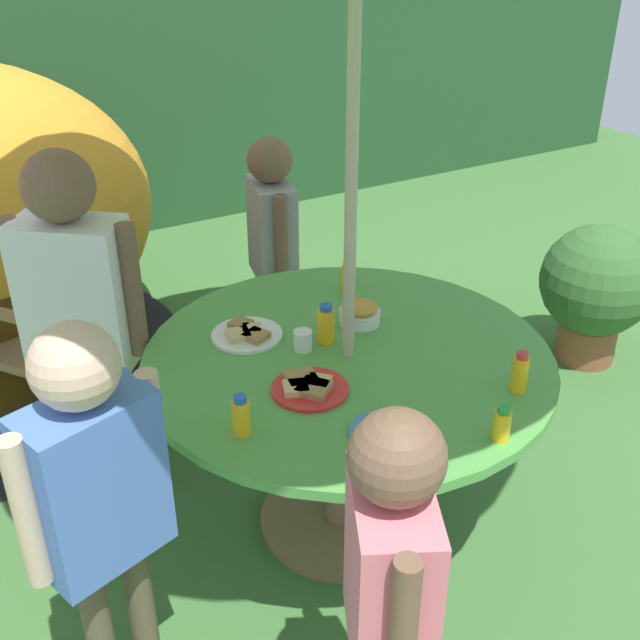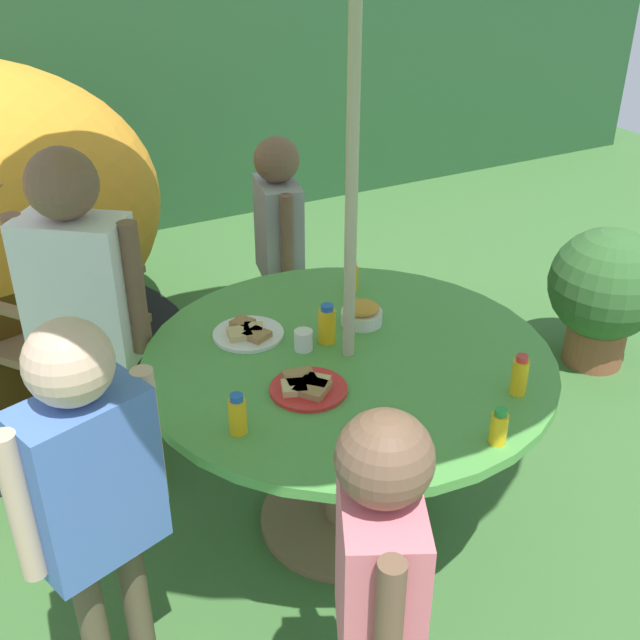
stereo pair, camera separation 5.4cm
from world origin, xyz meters
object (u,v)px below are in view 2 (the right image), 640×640
object	(u,v)px
plate_mid_left	(248,333)
child_in_white_shirt	(80,292)
potted_plant	(605,290)
juice_bottle_far_right	(520,376)
child_in_pink_shirt	(378,578)
plate_near_left	(307,387)
juice_bottle_far_left	(499,427)
juice_bottle_center_back	(327,325)
juice_bottle_center_front	(238,415)
plate_front_edge	(382,431)
garden_table	(347,398)
wooden_chair	(42,302)
juice_bottle_near_right	(351,278)
cup_near	(303,340)
child_in_grey_shirt	(279,230)
snack_bowl	(362,314)
child_in_blue_shirt	(90,479)

from	to	relation	value
plate_mid_left	child_in_white_shirt	bearing A→B (deg)	147.55
potted_plant	juice_bottle_far_right	world-z (taller)	juice_bottle_far_right
child_in_pink_shirt	plate_near_left	distance (m)	0.74
juice_bottle_far_left	juice_bottle_center_back	xyz separation A→B (m)	(-0.14, 0.67, 0.01)
child_in_pink_shirt	plate_mid_left	world-z (taller)	child_in_pink_shirt
juice_bottle_center_back	juice_bottle_center_front	bearing A→B (deg)	-145.20
child_in_white_shirt	plate_front_edge	size ratio (longest dim) A/B	6.70
garden_table	wooden_chair	bearing A→B (deg)	125.38
child_in_pink_shirt	plate_mid_left	bearing A→B (deg)	16.87
child_in_pink_shirt	juice_bottle_near_right	distance (m)	1.37
juice_bottle_near_right	cup_near	distance (m)	0.45
juice_bottle_near_right	juice_bottle_far_right	distance (m)	0.80
plate_mid_left	plate_front_edge	size ratio (longest dim) A/B	1.19
potted_plant	juice_bottle_center_back	size ratio (longest dim) A/B	5.08
child_in_grey_shirt	cup_near	xyz separation A→B (m)	(-0.35, -0.90, 0.02)
snack_bowl	plate_near_left	size ratio (longest dim) A/B	0.62
juice_bottle_near_right	juice_bottle_center_front	world-z (taller)	juice_bottle_center_front
child_in_pink_shirt	potted_plant	bearing A→B (deg)	-32.52
wooden_chair	child_in_pink_shirt	size ratio (longest dim) A/B	0.92
child_in_white_shirt	juice_bottle_center_back	distance (m)	0.80
juice_bottle_near_right	cup_near	bearing A→B (deg)	-140.13
juice_bottle_center_back	juice_bottle_far_right	bearing A→B (deg)	-56.81
garden_table	plate_near_left	distance (m)	0.30
child_in_pink_shirt	plate_front_edge	distance (m)	0.51
snack_bowl	plate_near_left	xyz separation A→B (m)	(-0.35, -0.27, -0.02)
child_in_grey_shirt	plate_near_left	size ratio (longest dim) A/B	4.90
juice_bottle_near_right	cup_near	xyz separation A→B (m)	(-0.35, -0.29, -0.02)
plate_mid_left	plate_near_left	xyz separation A→B (m)	(0.02, -0.37, 0.00)
garden_table	juice_bottle_far_right	xyz separation A→B (m)	(0.32, -0.42, 0.22)
plate_mid_left	plate_near_left	size ratio (longest dim) A/B	1.03
snack_bowl	plate_front_edge	distance (m)	0.62
plate_front_edge	plate_near_left	world-z (taller)	same
garden_table	plate_near_left	bearing A→B (deg)	-150.28
juice_bottle_far_left	child_in_grey_shirt	bearing A→B (deg)	85.65
child_in_blue_shirt	plate_near_left	xyz separation A→B (m)	(0.66, 0.15, -0.04)
child_in_blue_shirt	cup_near	distance (m)	0.84
potted_plant	child_in_blue_shirt	world-z (taller)	child_in_blue_shirt
juice_bottle_far_left	juice_bottle_far_right	size ratio (longest dim) A/B	0.83
garden_table	wooden_chair	distance (m)	1.29
plate_front_edge	child_in_white_shirt	bearing A→B (deg)	120.33
child_in_blue_shirt	wooden_chair	bearing A→B (deg)	67.56
juice_bottle_center_back	cup_near	xyz separation A→B (m)	(-0.09, -0.01, -0.03)
child_in_white_shirt	plate_near_left	world-z (taller)	child_in_white_shirt
plate_mid_left	juice_bottle_far_right	world-z (taller)	juice_bottle_far_right
plate_near_left	child_in_grey_shirt	bearing A→B (deg)	68.16
child_in_blue_shirt	child_in_pink_shirt	world-z (taller)	child_in_blue_shirt
wooden_chair	juice_bottle_far_left	world-z (taller)	wooden_chair
child_in_pink_shirt	snack_bowl	world-z (taller)	child_in_pink_shirt
child_in_white_shirt	plate_front_edge	world-z (taller)	child_in_white_shirt
child_in_pink_shirt	plate_mid_left	xyz separation A→B (m)	(0.18, 1.08, -0.01)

